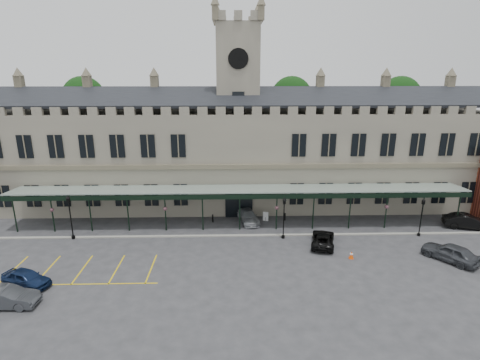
{
  "coord_description": "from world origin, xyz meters",
  "views": [
    {
      "loc": [
        -0.95,
        -30.55,
        16.72
      ],
      "look_at": [
        0.0,
        6.0,
        6.0
      ],
      "focal_mm": 28.0,
      "sensor_mm": 36.0,
      "label": 1
    }
  ],
  "objects_px": {
    "car_left_b": "(6,297)",
    "car_left_a": "(26,278)",
    "station_building": "(238,155)",
    "car_van": "(323,239)",
    "lamp_post_mid": "(284,214)",
    "car_right_b": "(467,221)",
    "clock_tower": "(238,101)",
    "lamp_post_right": "(422,214)",
    "lamp_post_left": "(70,213)",
    "car_taxi": "(248,216)",
    "sign_board": "(266,216)",
    "traffic_cone": "(351,255)",
    "car_right_a": "(450,252)"
  },
  "relations": [
    {
      "from": "car_left_b",
      "to": "car_left_a",
      "type": "bearing_deg",
      "value": -0.43
    },
    {
      "from": "station_building",
      "to": "car_van",
      "type": "xyz_separation_m",
      "value": [
        8.18,
        -12.7,
        -5.83
      ]
    },
    {
      "from": "lamp_post_mid",
      "to": "car_right_b",
      "type": "bearing_deg",
      "value": 5.65
    },
    {
      "from": "clock_tower",
      "to": "lamp_post_right",
      "type": "xyz_separation_m",
      "value": [
        18.83,
        -10.88,
        -10.65
      ]
    },
    {
      "from": "clock_tower",
      "to": "lamp_post_right",
      "type": "distance_m",
      "value": 24.22
    },
    {
      "from": "car_left_b",
      "to": "lamp_post_mid",
      "type": "bearing_deg",
      "value": -62.06
    },
    {
      "from": "car_left_a",
      "to": "car_right_b",
      "type": "xyz_separation_m",
      "value": [
        42.43,
        10.47,
        0.09
      ]
    },
    {
      "from": "lamp_post_left",
      "to": "car_left_b",
      "type": "xyz_separation_m",
      "value": [
        -0.22,
        -11.56,
        -2.06
      ]
    },
    {
      "from": "car_taxi",
      "to": "car_van",
      "type": "height_order",
      "value": "car_taxi"
    },
    {
      "from": "lamp_post_left",
      "to": "lamp_post_mid",
      "type": "distance_m",
      "value": 21.74
    },
    {
      "from": "car_left_a",
      "to": "lamp_post_mid",
      "type": "bearing_deg",
      "value": -47.83
    },
    {
      "from": "clock_tower",
      "to": "car_right_b",
      "type": "distance_m",
      "value": 29.31
    },
    {
      "from": "station_building",
      "to": "sign_board",
      "type": "relative_size",
      "value": 55.05
    },
    {
      "from": "station_building",
      "to": "car_left_b",
      "type": "distance_m",
      "value": 28.81
    },
    {
      "from": "car_right_b",
      "to": "lamp_post_mid",
      "type": "bearing_deg",
      "value": 110.96
    },
    {
      "from": "lamp_post_mid",
      "to": "sign_board",
      "type": "distance_m",
      "value": 5.32
    },
    {
      "from": "clock_tower",
      "to": "car_right_b",
      "type": "xyz_separation_m",
      "value": [
        25.0,
        -9.07,
        -12.32
      ]
    },
    {
      "from": "traffic_cone",
      "to": "lamp_post_left",
      "type": "bearing_deg",
      "value": 169.78
    },
    {
      "from": "lamp_post_right",
      "to": "car_right_a",
      "type": "distance_m",
      "value": 5.62
    },
    {
      "from": "car_taxi",
      "to": "car_right_a",
      "type": "height_order",
      "value": "car_right_a"
    },
    {
      "from": "clock_tower",
      "to": "lamp_post_right",
      "type": "height_order",
      "value": "clock_tower"
    },
    {
      "from": "clock_tower",
      "to": "car_right_a",
      "type": "height_order",
      "value": "clock_tower"
    },
    {
      "from": "lamp_post_mid",
      "to": "lamp_post_right",
      "type": "xyz_separation_m",
      "value": [
        14.38,
        0.22,
        -0.18
      ]
    },
    {
      "from": "car_van",
      "to": "car_right_a",
      "type": "height_order",
      "value": "car_right_a"
    },
    {
      "from": "clock_tower",
      "to": "station_building",
      "type": "bearing_deg",
      "value": -90.0
    },
    {
      "from": "station_building",
      "to": "car_left_b",
      "type": "bearing_deg",
      "value": -128.31
    },
    {
      "from": "lamp_post_mid",
      "to": "car_left_b",
      "type": "distance_m",
      "value": 24.69
    },
    {
      "from": "lamp_post_left",
      "to": "car_left_a",
      "type": "distance_m",
      "value": 9.11
    },
    {
      "from": "lamp_post_mid",
      "to": "sign_board",
      "type": "height_order",
      "value": "lamp_post_mid"
    },
    {
      "from": "car_van",
      "to": "traffic_cone",
      "type": "bearing_deg",
      "value": 139.98
    },
    {
      "from": "station_building",
      "to": "car_left_b",
      "type": "height_order",
      "value": "station_building"
    },
    {
      "from": "lamp_post_mid",
      "to": "car_right_b",
      "type": "xyz_separation_m",
      "value": [
        20.55,
        2.03,
        -1.85
      ]
    },
    {
      "from": "lamp_post_mid",
      "to": "traffic_cone",
      "type": "height_order",
      "value": "lamp_post_mid"
    },
    {
      "from": "station_building",
      "to": "lamp_post_right",
      "type": "relative_size",
      "value": 14.47
    },
    {
      "from": "sign_board",
      "to": "car_left_a",
      "type": "xyz_separation_m",
      "value": [
        -20.49,
        -13.12,
        0.17
      ]
    },
    {
      "from": "clock_tower",
      "to": "traffic_cone",
      "type": "relative_size",
      "value": 35.47
    },
    {
      "from": "station_building",
      "to": "car_taxi",
      "type": "height_order",
      "value": "station_building"
    },
    {
      "from": "car_left_b",
      "to": "car_right_a",
      "type": "relative_size",
      "value": 0.94
    },
    {
      "from": "car_right_a",
      "to": "car_right_b",
      "type": "distance_m",
      "value": 9.36
    },
    {
      "from": "car_van",
      "to": "sign_board",
      "type": "bearing_deg",
      "value": -36.14
    },
    {
      "from": "lamp_post_mid",
      "to": "car_taxi",
      "type": "height_order",
      "value": "lamp_post_mid"
    },
    {
      "from": "lamp_post_left",
      "to": "car_right_b",
      "type": "xyz_separation_m",
      "value": [
        42.28,
        1.61,
        -2.02
      ]
    },
    {
      "from": "traffic_cone",
      "to": "car_taxi",
      "type": "distance_m",
      "value": 12.88
    },
    {
      "from": "lamp_post_right",
      "to": "car_right_a",
      "type": "relative_size",
      "value": 0.86
    },
    {
      "from": "car_van",
      "to": "lamp_post_left",
      "type": "bearing_deg",
      "value": 10.32
    },
    {
      "from": "sign_board",
      "to": "car_taxi",
      "type": "distance_m",
      "value": 2.07
    },
    {
      "from": "station_building",
      "to": "sign_board",
      "type": "height_order",
      "value": "station_building"
    },
    {
      "from": "station_building",
      "to": "traffic_cone",
      "type": "distance_m",
      "value": 19.55
    },
    {
      "from": "clock_tower",
      "to": "car_van",
      "type": "bearing_deg",
      "value": -57.39
    },
    {
      "from": "car_left_b",
      "to": "car_right_b",
      "type": "xyz_separation_m",
      "value": [
        42.5,
        13.17,
        0.04
      ]
    }
  ]
}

